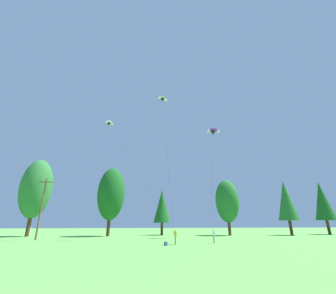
{
  "coord_description": "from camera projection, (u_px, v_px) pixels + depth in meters",
  "views": [
    {
      "loc": [
        -6.3,
        -1.58,
        2.3
      ],
      "look_at": [
        -2.53,
        24.91,
        11.75
      ],
      "focal_mm": 23.18,
      "sensor_mm": 36.0,
      "label": 1
    }
  ],
  "objects": [
    {
      "name": "treeline_tree_b",
      "position": [
        36.0,
        188.0,
        43.13
      ],
      "size": [
        5.77,
        5.77,
        14.72
      ],
      "color": "#472D19",
      "rests_on": "ground_plane"
    },
    {
      "name": "treeline_tree_c",
      "position": [
        111.0,
        193.0,
        43.75
      ],
      "size": [
        5.37,
        5.37,
        13.22
      ],
      "color": "#472D19",
      "rests_on": "ground_plane"
    },
    {
      "name": "treeline_tree_d",
      "position": [
        162.0,
        206.0,
        47.16
      ],
      "size": [
        3.66,
        3.66,
        9.37
      ],
      "color": "#472D19",
      "rests_on": "ground_plane"
    },
    {
      "name": "treeline_tree_e",
      "position": [
        227.0,
        201.0,
        46.05
      ],
      "size": [
        4.84,
        4.84,
        11.27
      ],
      "color": "#472D19",
      "rests_on": "ground_plane"
    },
    {
      "name": "treeline_tree_f",
      "position": [
        286.0,
        200.0,
        46.69
      ],
      "size": [
        4.06,
        4.06,
        11.17
      ],
      "color": "#472D19",
      "rests_on": "ground_plane"
    },
    {
      "name": "treeline_tree_g",
      "position": [
        322.0,
        201.0,
        49.73
      ],
      "size": [
        4.13,
        4.13,
        11.51
      ],
      "color": "#472D19",
      "rests_on": "ground_plane"
    },
    {
      "name": "utility_pole",
      "position": [
        42.0,
        206.0,
        33.14
      ],
      "size": [
        2.2,
        0.26,
        9.09
      ],
      "color": "brown",
      "rests_on": "ground_plane"
    },
    {
      "name": "kite_flyer_near",
      "position": [
        175.0,
        235.0,
        25.34
      ],
      "size": [
        0.24,
        0.56,
        1.69
      ],
      "color": "gray",
      "rests_on": "ground_plane"
    },
    {
      "name": "kite_flyer_mid",
      "position": [
        214.0,
        234.0,
        27.15
      ],
      "size": [
        0.62,
        0.65,
        1.69
      ],
      "color": "gray",
      "rests_on": "ground_plane"
    },
    {
      "name": "parafoil_kite_high_white",
      "position": [
        109.0,
        123.0,
        45.6
      ],
      "size": [
        11.94,
        16.71,
        21.63
      ],
      "color": "white"
    },
    {
      "name": "parafoil_kite_mid_purple",
      "position": [
        213.0,
        131.0,
        44.06
      ],
      "size": [
        6.83,
        11.24,
        19.02
      ],
      "color": "purple"
    },
    {
      "name": "parafoil_kite_far_lime_white",
      "position": [
        163.0,
        99.0,
        40.62
      ],
      "size": [
        2.03,
        8.88,
        23.63
      ],
      "color": "#93D633"
    },
    {
      "name": "backpack",
      "position": [
        166.0,
        244.0,
        23.77
      ],
      "size": [
        0.4,
        0.38,
        0.4
      ],
      "primitive_type": "cube",
      "rotation": [
        0.0,
        0.0,
        0.64
      ],
      "color": "#234C89",
      "rests_on": "ground_plane"
    }
  ]
}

